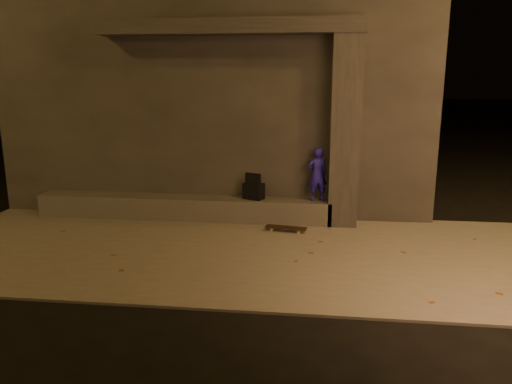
# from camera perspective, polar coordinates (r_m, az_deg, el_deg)

# --- Properties ---
(ground) EXTENTS (120.00, 120.00, 0.00)m
(ground) POSITION_cam_1_polar(r_m,az_deg,el_deg) (6.63, -4.05, -12.74)
(ground) COLOR black
(ground) RESTS_ON ground
(sidewalk) EXTENTS (11.00, 4.40, 0.04)m
(sidewalk) POSITION_cam_1_polar(r_m,az_deg,el_deg) (8.44, -1.45, -6.74)
(sidewalk) COLOR slate
(sidewalk) RESTS_ON ground
(building) EXTENTS (9.00, 5.10, 5.22)m
(building) POSITION_cam_1_polar(r_m,az_deg,el_deg) (12.54, -3.07, 11.84)
(building) COLOR #34312F
(building) RESTS_ON ground
(ledge) EXTENTS (6.00, 0.55, 0.45)m
(ledge) POSITION_cam_1_polar(r_m,az_deg,el_deg) (10.31, -8.30, -1.75)
(ledge) COLOR #585650
(ledge) RESTS_ON sidewalk
(column) EXTENTS (0.55, 0.55, 3.60)m
(column) POSITION_cam_1_polar(r_m,az_deg,el_deg) (9.67, 10.12, 6.71)
(column) COLOR #34312F
(column) RESTS_ON sidewalk
(canopy) EXTENTS (5.00, 0.70, 0.28)m
(canopy) POSITION_cam_1_polar(r_m,az_deg,el_deg) (9.83, -3.00, 18.32)
(canopy) COLOR #34312F
(canopy) RESTS_ON column
(skateboarder) EXTENTS (0.45, 0.36, 1.06)m
(skateboarder) POSITION_cam_1_polar(r_m,az_deg,el_deg) (9.78, 7.00, 2.03)
(skateboarder) COLOR #271BB1
(skateboarder) RESTS_ON ledge
(backpack) EXTENTS (0.45, 0.39, 0.54)m
(backpack) POSITION_cam_1_polar(r_m,az_deg,el_deg) (9.93, -0.27, 0.26)
(backpack) COLOR black
(backpack) RESTS_ON ledge
(skateboard) EXTENTS (0.80, 0.31, 0.09)m
(skateboard) POSITION_cam_1_polar(r_m,az_deg,el_deg) (9.39, 3.46, -4.11)
(skateboard) COLOR black
(skateboard) RESTS_ON sidewalk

